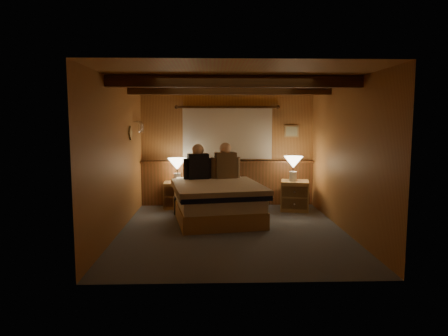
{
  "coord_description": "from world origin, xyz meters",
  "views": [
    {
      "loc": [
        -0.33,
        -6.28,
        1.76
      ],
      "look_at": [
        -0.12,
        0.4,
        0.97
      ],
      "focal_mm": 32.0,
      "sensor_mm": 36.0,
      "label": 1
    }
  ],
  "objects_px": {
    "lamp_left": "(177,165)",
    "person_left": "(198,164)",
    "nightstand_left": "(176,195)",
    "nightstand_right": "(295,196)",
    "person_right": "(225,163)",
    "lamp_right": "(293,164)",
    "bed": "(217,201)",
    "duffel_bag": "(188,204)"
  },
  "relations": [
    {
      "from": "bed",
      "to": "nightstand_left",
      "type": "xyz_separation_m",
      "value": [
        -0.81,
        0.99,
        -0.08
      ]
    },
    {
      "from": "nightstand_right",
      "to": "person_right",
      "type": "bearing_deg",
      "value": -167.89
    },
    {
      "from": "bed",
      "to": "lamp_left",
      "type": "relative_size",
      "value": 4.37
    },
    {
      "from": "nightstand_right",
      "to": "duffel_bag",
      "type": "xyz_separation_m",
      "value": [
        -2.09,
        -0.16,
        -0.13
      ]
    },
    {
      "from": "lamp_right",
      "to": "nightstand_right",
      "type": "bearing_deg",
      "value": -17.91
    },
    {
      "from": "lamp_right",
      "to": "nightstand_left",
      "type": "bearing_deg",
      "value": 172.73
    },
    {
      "from": "lamp_right",
      "to": "duffel_bag",
      "type": "distance_m",
      "value": 2.2
    },
    {
      "from": "bed",
      "to": "person_left",
      "type": "xyz_separation_m",
      "value": [
        -0.35,
        0.59,
        0.59
      ]
    },
    {
      "from": "nightstand_left",
      "to": "lamp_left",
      "type": "relative_size",
      "value": 1.08
    },
    {
      "from": "nightstand_left",
      "to": "bed",
      "type": "bearing_deg",
      "value": -51.0
    },
    {
      "from": "nightstand_left",
      "to": "nightstand_right",
      "type": "relative_size",
      "value": 0.85
    },
    {
      "from": "lamp_left",
      "to": "duffel_bag",
      "type": "height_order",
      "value": "lamp_left"
    },
    {
      "from": "lamp_right",
      "to": "person_left",
      "type": "bearing_deg",
      "value": -176.81
    },
    {
      "from": "person_left",
      "to": "person_right",
      "type": "distance_m",
      "value": 0.54
    },
    {
      "from": "nightstand_left",
      "to": "nightstand_right",
      "type": "distance_m",
      "value": 2.39
    },
    {
      "from": "lamp_right",
      "to": "person_left",
      "type": "distance_m",
      "value": 1.87
    },
    {
      "from": "lamp_left",
      "to": "lamp_right",
      "type": "bearing_deg",
      "value": -7.06
    },
    {
      "from": "lamp_left",
      "to": "person_left",
      "type": "relative_size",
      "value": 0.7
    },
    {
      "from": "duffel_bag",
      "to": "bed",
      "type": "bearing_deg",
      "value": -46.69
    },
    {
      "from": "person_right",
      "to": "duffel_bag",
      "type": "xyz_separation_m",
      "value": [
        -0.72,
        -0.16,
        -0.77
      ]
    },
    {
      "from": "nightstand_right",
      "to": "person_right",
      "type": "height_order",
      "value": "person_right"
    },
    {
      "from": "lamp_left",
      "to": "nightstand_right",
      "type": "bearing_deg",
      "value": -7.24
    },
    {
      "from": "lamp_left",
      "to": "nightstand_left",
      "type": "bearing_deg",
      "value": 158.19
    },
    {
      "from": "nightstand_right",
      "to": "person_right",
      "type": "relative_size",
      "value": 0.87
    },
    {
      "from": "bed",
      "to": "duffel_bag",
      "type": "distance_m",
      "value": 0.77
    },
    {
      "from": "nightstand_left",
      "to": "lamp_right",
      "type": "relative_size",
      "value": 1.09
    },
    {
      "from": "bed",
      "to": "nightstand_left",
      "type": "height_order",
      "value": "bed"
    },
    {
      "from": "person_left",
      "to": "bed",
      "type": "bearing_deg",
      "value": -72.4
    },
    {
      "from": "nightstand_left",
      "to": "nightstand_right",
      "type": "height_order",
      "value": "nightstand_right"
    },
    {
      "from": "bed",
      "to": "lamp_right",
      "type": "xyz_separation_m",
      "value": [
        1.52,
        0.69,
        0.59
      ]
    },
    {
      "from": "lamp_left",
      "to": "duffel_bag",
      "type": "bearing_deg",
      "value": -61.92
    },
    {
      "from": "bed",
      "to": "nightstand_left",
      "type": "bearing_deg",
      "value": 119.47
    },
    {
      "from": "person_left",
      "to": "duffel_bag",
      "type": "distance_m",
      "value": 0.79
    },
    {
      "from": "lamp_right",
      "to": "person_right",
      "type": "height_order",
      "value": "person_right"
    },
    {
      "from": "person_right",
      "to": "nightstand_left",
      "type": "bearing_deg",
      "value": 149.99
    },
    {
      "from": "nightstand_right",
      "to": "bed",
      "type": "bearing_deg",
      "value": -144.4
    },
    {
      "from": "nightstand_left",
      "to": "person_right",
      "type": "distance_m",
      "value": 1.24
    },
    {
      "from": "nightstand_left",
      "to": "person_left",
      "type": "distance_m",
      "value": 0.91
    },
    {
      "from": "bed",
      "to": "person_right",
      "type": "bearing_deg",
      "value": 64.87
    },
    {
      "from": "lamp_right",
      "to": "duffel_bag",
      "type": "bearing_deg",
      "value": -175.13
    },
    {
      "from": "lamp_right",
      "to": "person_right",
      "type": "distance_m",
      "value": 1.34
    },
    {
      "from": "person_left",
      "to": "duffel_bag",
      "type": "relative_size",
      "value": 1.28
    }
  ]
}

